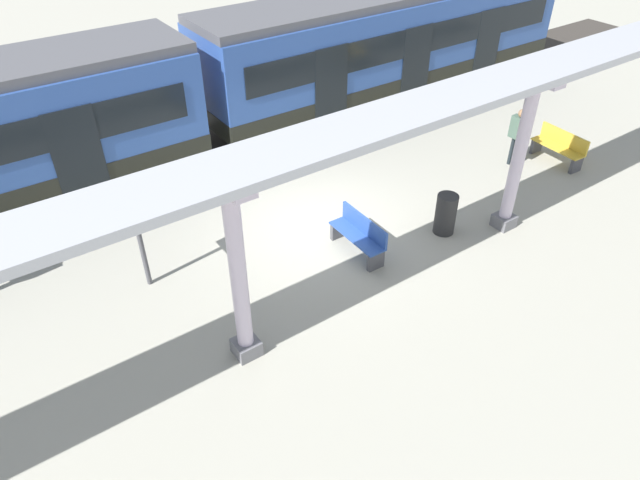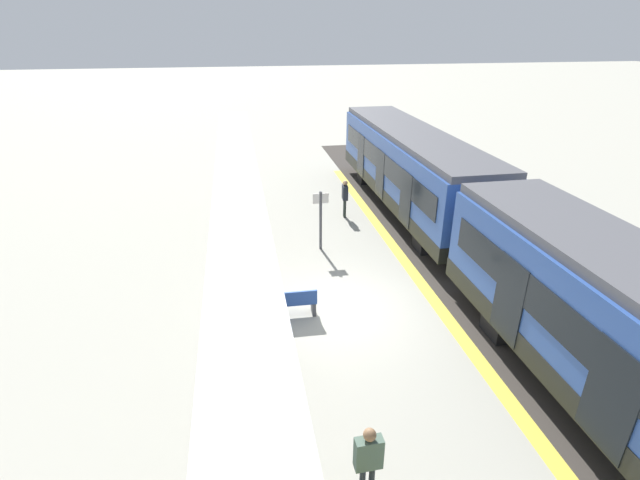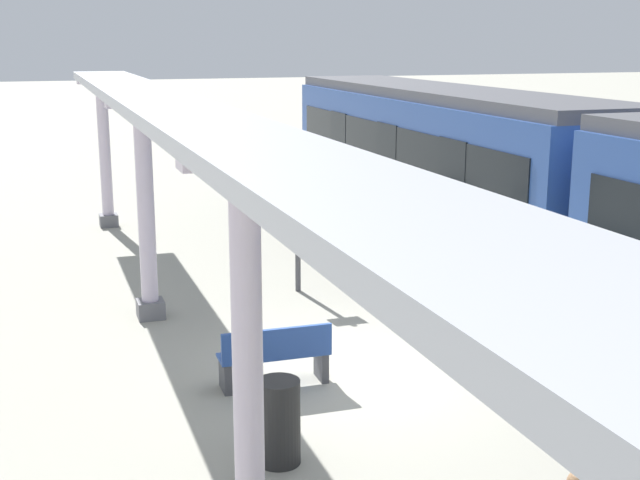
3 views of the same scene
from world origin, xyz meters
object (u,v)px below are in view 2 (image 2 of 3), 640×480
canopy_pillar_nearest (236,156)px  passenger_waiting_near_edge (345,194)px  bench_mid_platform (290,303)px  train_near_carriage (409,169)px  passenger_by_the_benches (368,457)px  canopy_pillar_third (248,338)px  trash_bin (277,350)px  canopy_pillar_second (240,214)px  platform_info_sign (321,215)px

canopy_pillar_nearest → passenger_waiting_near_edge: (-4.37, 3.94, -0.83)m
bench_mid_platform → train_near_carriage: bearing=-129.1°
bench_mid_platform → passenger_by_the_benches: 5.85m
passenger_waiting_near_edge → canopy_pillar_third: bearing=67.2°
train_near_carriage → passenger_waiting_near_edge: 3.06m
bench_mid_platform → trash_bin: 2.11m
train_near_carriage → passenger_waiting_near_edge: train_near_carriage is taller
canopy_pillar_second → trash_bin: (-0.65, 5.52, -1.36)m
canopy_pillar_second → bench_mid_platform: 3.93m
bench_mid_platform → passenger_by_the_benches: size_ratio=0.93×
passenger_waiting_near_edge → passenger_by_the_benches: size_ratio=1.00×
canopy_pillar_nearest → bench_mid_platform: (-1.19, 11.03, -1.40)m
canopy_pillar_nearest → bench_mid_platform: 11.18m
train_near_carriage → passenger_by_the_benches: bearing=67.6°
canopy_pillar_third → train_near_carriage: bearing=-123.9°
canopy_pillar_third → platform_info_sign: size_ratio=1.65×
train_near_carriage → bench_mid_platform: 9.78m
canopy_pillar_nearest → passenger_by_the_benches: 16.93m
trash_bin → canopy_pillar_second: bearing=-83.3°
bench_mid_platform → canopy_pillar_third: bearing=70.4°
canopy_pillar_third → trash_bin: (-0.65, -1.29, -1.36)m
trash_bin → passenger_by_the_benches: (-1.16, 3.75, 0.53)m
canopy_pillar_third → trash_bin: size_ratio=3.76×
platform_info_sign → passenger_by_the_benches: bearing=84.3°
canopy_pillar_third → canopy_pillar_nearest: bearing=-90.0°
canopy_pillar_nearest → passenger_waiting_near_edge: 5.94m
canopy_pillar_second → passenger_waiting_near_edge: canopy_pillar_second is taller
canopy_pillar_third → passenger_by_the_benches: size_ratio=2.24×
canopy_pillar_second → trash_bin: canopy_pillar_second is taller
canopy_pillar_second → platform_info_sign: size_ratio=1.65×
bench_mid_platform → canopy_pillar_second: bearing=-71.1°
canopy_pillar_third → passenger_by_the_benches: bearing=126.4°
train_near_carriage → passenger_waiting_near_edge: (2.92, 0.42, -0.82)m
bench_mid_platform → platform_info_sign: (-1.62, -4.17, 0.89)m
passenger_waiting_near_edge → trash_bin: bearing=67.8°
bench_mid_platform → trash_bin: (0.54, 2.04, 0.04)m
canopy_pillar_nearest → passenger_by_the_benches: bearing=96.1°
passenger_waiting_near_edge → train_near_carriage: bearing=-171.8°
passenger_by_the_benches → canopy_pillar_second: bearing=-78.9°
canopy_pillar_second → passenger_waiting_near_edge: bearing=-140.5°
platform_info_sign → passenger_waiting_near_edge: platform_info_sign is taller
passenger_waiting_near_edge → bench_mid_platform: bearing=65.8°
passenger_waiting_near_edge → canopy_pillar_second: bearing=39.5°
canopy_pillar_second → canopy_pillar_third: size_ratio=1.00×
passenger_by_the_benches → canopy_pillar_nearest: bearing=-83.9°
passenger_by_the_benches → trash_bin: bearing=-72.8°
canopy_pillar_second → passenger_waiting_near_edge: size_ratio=2.25×
platform_info_sign → passenger_by_the_benches: (1.00, 9.96, -0.32)m
trash_bin → train_near_carriage: bearing=-124.8°
canopy_pillar_second → passenger_by_the_benches: (-1.81, 9.27, -0.83)m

